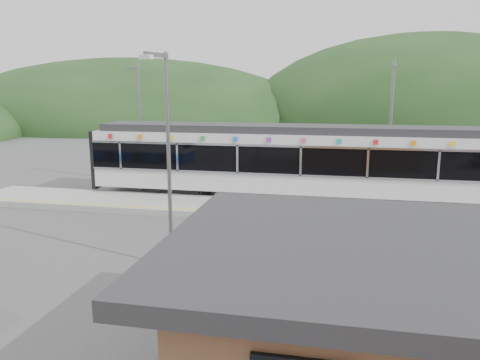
# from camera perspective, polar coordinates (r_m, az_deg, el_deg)

# --- Properties ---
(ground) EXTENTS (120.00, 120.00, 0.00)m
(ground) POSITION_cam_1_polar(r_m,az_deg,el_deg) (18.39, -2.32, -6.44)
(ground) COLOR #4C4C4F
(ground) RESTS_ON ground
(hills) EXTENTS (146.00, 149.00, 26.00)m
(hills) POSITION_cam_1_polar(r_m,az_deg,el_deg) (23.04, 16.15, -3.23)
(hills) COLOR #1E3D19
(hills) RESTS_ON ground
(platform) EXTENTS (26.00, 3.20, 0.30)m
(platform) POSITION_cam_1_polar(r_m,az_deg,el_deg) (21.44, -0.18, -3.44)
(platform) COLOR #9E9E99
(platform) RESTS_ON ground
(yellow_line) EXTENTS (26.00, 0.10, 0.01)m
(yellow_line) POSITION_cam_1_polar(r_m,az_deg,el_deg) (20.17, -0.95, -3.93)
(yellow_line) COLOR yellow
(yellow_line) RESTS_ON platform
(train) EXTENTS (20.44, 3.01, 3.74)m
(train) POSITION_cam_1_polar(r_m,az_deg,el_deg) (23.35, 6.51, 2.51)
(train) COLOR black
(train) RESTS_ON ground
(catenary_mast_west) EXTENTS (0.18, 1.80, 7.00)m
(catenary_mast_west) POSITION_cam_1_polar(r_m,az_deg,el_deg) (28.00, -12.14, 7.04)
(catenary_mast_west) COLOR slate
(catenary_mast_west) RESTS_ON ground
(catenary_mast_east) EXTENTS (0.18, 1.80, 7.00)m
(catenary_mast_east) POSITION_cam_1_polar(r_m,az_deg,el_deg) (25.76, 17.88, 6.41)
(catenary_mast_east) COLOR slate
(catenary_mast_east) RESTS_ON ground
(station_shelter) EXTENTS (9.20, 6.20, 3.00)m
(station_shelter) POSITION_cam_1_polar(r_m,az_deg,el_deg) (9.10, 22.09, -15.94)
(station_shelter) COLOR brown
(station_shelter) RESTS_ON ground
(lamp_post) EXTENTS (0.38, 1.17, 6.59)m
(lamp_post) POSITION_cam_1_polar(r_m,az_deg,el_deg) (14.20, -8.92, 4.37)
(lamp_post) COLOR slate
(lamp_post) RESTS_ON ground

